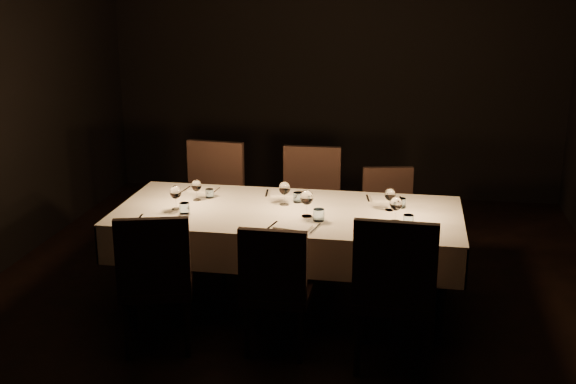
% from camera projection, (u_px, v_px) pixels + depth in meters
% --- Properties ---
extents(room, '(5.01, 6.01, 3.01)m').
position_uv_depth(room, '(288.00, 111.00, 5.07)').
color(room, black).
rests_on(room, ground).
extents(dining_table, '(2.52, 1.12, 0.76)m').
position_uv_depth(dining_table, '(288.00, 220.00, 5.31)').
color(dining_table, black).
rests_on(dining_table, ground).
extents(chair_near_left, '(0.57, 0.57, 0.97)m').
position_uv_depth(chair_near_left, '(156.00, 276.00, 4.69)').
color(chair_near_left, black).
rests_on(chair_near_left, ground).
extents(place_setting_near_left, '(0.33, 0.40, 0.18)m').
position_uv_depth(place_setting_near_left, '(172.00, 204.00, 5.19)').
color(place_setting_near_left, white).
rests_on(place_setting_near_left, dining_table).
extents(chair_near_center, '(0.44, 0.44, 0.91)m').
position_uv_depth(chair_near_center, '(276.00, 283.00, 4.65)').
color(chair_near_center, black).
rests_on(chair_near_center, ground).
extents(place_setting_near_center, '(0.37, 0.42, 0.20)m').
position_uv_depth(place_setting_near_center, '(305.00, 210.00, 5.03)').
color(place_setting_near_center, white).
rests_on(place_setting_near_center, dining_table).
extents(chair_near_right, '(0.52, 0.52, 1.04)m').
position_uv_depth(chair_near_right, '(395.00, 288.00, 4.44)').
color(chair_near_right, black).
rests_on(chair_near_right, ground).
extents(place_setting_near_right, '(0.34, 0.40, 0.18)m').
position_uv_depth(place_setting_near_right, '(396.00, 216.00, 4.93)').
color(place_setting_near_right, white).
rests_on(place_setting_near_right, dining_table).
extents(chair_far_left, '(0.55, 0.55, 1.05)m').
position_uv_depth(chair_far_left, '(211.00, 199.00, 6.18)').
color(chair_far_left, black).
rests_on(chair_far_left, ground).
extents(place_setting_far_left, '(0.29, 0.39, 0.16)m').
position_uv_depth(place_setting_far_left, '(201.00, 189.00, 5.59)').
color(place_setting_far_left, white).
rests_on(place_setting_far_left, dining_table).
extents(chair_far_center, '(0.50, 0.50, 1.02)m').
position_uv_depth(chair_far_center, '(310.00, 203.00, 6.12)').
color(chair_far_center, black).
rests_on(chair_far_center, ground).
extents(place_setting_far_center, '(0.33, 0.40, 0.18)m').
position_uv_depth(place_setting_far_center, '(287.00, 192.00, 5.48)').
color(place_setting_far_center, white).
rests_on(place_setting_far_center, dining_table).
extents(chair_far_right, '(0.50, 0.50, 0.88)m').
position_uv_depth(chair_far_right, '(389.00, 215.00, 6.02)').
color(chair_far_right, black).
rests_on(chair_far_right, ground).
extents(place_setting_far_right, '(0.31, 0.39, 0.17)m').
position_uv_depth(place_setting_far_right, '(391.00, 198.00, 5.35)').
color(place_setting_far_right, white).
rests_on(place_setting_far_right, dining_table).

